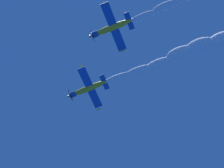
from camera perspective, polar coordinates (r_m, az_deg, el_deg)
name	(u,v)px	position (r m, az deg, el deg)	size (l,w,h in m)	color
airplane_lead	(88,89)	(82.21, -3.36, -0.64)	(8.32, 9.09, 3.18)	gold
airplane_left_wingman	(111,28)	(76.24, -0.13, 7.75)	(8.34, 9.17, 2.90)	gold
smoke_trail_lead	(202,45)	(82.28, 12.36, 5.26)	(29.04, 15.72, 3.35)	white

